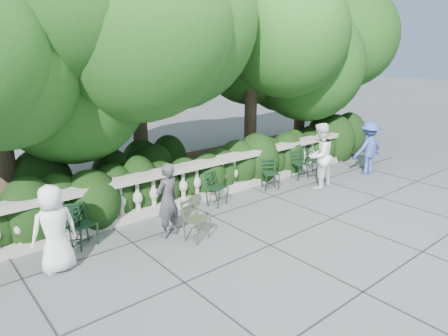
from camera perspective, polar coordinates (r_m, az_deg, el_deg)
ground at (r=8.84m, az=4.19°, el=-7.67°), size 90.00×90.00×0.00m
balustrade at (r=9.94m, az=-2.95°, el=-1.81°), size 12.00×0.44×1.00m
shrub_hedge at (r=11.03m, az=-6.67°, el=-2.67°), size 15.00×2.60×1.70m
tree_canopy at (r=10.95m, az=-4.83°, el=18.35°), size 15.04×6.52×6.78m
chair_a at (r=8.15m, az=-18.63°, el=-10.78°), size 0.54×0.57×0.84m
chair_b at (r=8.22m, az=-20.95°, el=-10.80°), size 0.58×0.60×0.84m
chair_c at (r=9.64m, az=-0.29°, el=-5.48°), size 0.56×0.58×0.84m
chair_d at (r=11.72m, az=11.17°, el=-1.70°), size 0.54×0.57×0.84m
chair_e at (r=10.71m, az=6.81°, el=-3.27°), size 0.61×0.63×0.84m
chair_f at (r=12.27m, az=13.40°, el=-0.99°), size 0.55×0.58×0.84m
chair_weathered at (r=7.98m, az=-3.07°, el=-10.49°), size 0.54×0.57×0.84m
person_businessman at (r=7.28m, az=-23.10°, el=-8.00°), size 0.76×0.50×1.53m
person_woman_grey at (r=7.97m, az=-8.07°, el=-4.61°), size 0.63×0.48×1.53m
person_casual_man at (r=10.95m, az=13.44°, el=1.69°), size 0.93×0.76×1.77m
person_older_blue at (r=12.64m, az=19.91°, el=2.72°), size 1.13×0.78×1.60m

